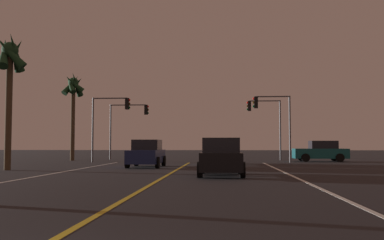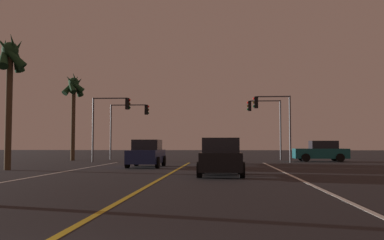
{
  "view_description": "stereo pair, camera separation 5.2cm",
  "coord_description": "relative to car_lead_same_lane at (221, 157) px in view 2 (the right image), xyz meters",
  "views": [
    {
      "loc": [
        2.5,
        -3.29,
        1.42
      ],
      "look_at": [
        0.69,
        22.96,
        2.9
      ],
      "focal_mm": 40.38,
      "sensor_mm": 36.0,
      "label": 1
    },
    {
      "loc": [
        2.55,
        -3.29,
        1.42
      ],
      "look_at": [
        0.69,
        22.96,
        2.9
      ],
      "focal_mm": 40.38,
      "sensor_mm": 36.0,
      "label": 2
    }
  ],
  "objects": [
    {
      "name": "palm_tree_left_mid",
      "position": [
        -11.7,
        3.34,
        5.12
      ],
      "size": [
        1.95,
        1.98,
        7.57
      ],
      "color": "#473826",
      "rests_on": "ground"
    },
    {
      "name": "car_lead_same_lane",
      "position": [
        0.0,
        0.0,
        0.0
      ],
      "size": [
        2.02,
        4.3,
        1.7
      ],
      "rotation": [
        0.0,
        0.0,
        1.57
      ],
      "color": "black",
      "rests_on": "ground"
    },
    {
      "name": "lane_center_divider",
      "position": [
        -2.47,
        -4.37,
        -0.82
      ],
      "size": [
        0.16,
        35.87,
        0.01
      ],
      "primitive_type": "cube",
      "color": "gold",
      "rests_on": "ground"
    },
    {
      "name": "traffic_light_near_right",
      "position": [
        3.9,
        14.07,
        3.02
      ],
      "size": [
        2.91,
        0.36,
        5.16
      ],
      "rotation": [
        0.0,
        0.0,
        3.14
      ],
      "color": "#4C4C51",
      "rests_on": "ground"
    },
    {
      "name": "lane_edge_right",
      "position": [
        3.18,
        -4.37,
        -0.82
      ],
      "size": [
        0.16,
        35.87,
        0.01
      ],
      "primitive_type": "cube",
      "color": "silver",
      "rests_on": "ground"
    },
    {
      "name": "car_crossing_side",
      "position": [
        8.14,
        16.51,
        0.0
      ],
      "size": [
        4.3,
        2.02,
        1.7
      ],
      "rotation": [
        0.0,
        0.0,
        3.14
      ],
      "color": "black",
      "rests_on": "ground"
    },
    {
      "name": "car_ahead_far",
      "position": [
        -0.01,
        10.74,
        0.0
      ],
      "size": [
        2.02,
        4.3,
        1.7
      ],
      "rotation": [
        0.0,
        0.0,
        1.57
      ],
      "color": "black",
      "rests_on": "ground"
    },
    {
      "name": "car_oncoming",
      "position": [
        -4.65,
        7.08,
        0.0
      ],
      "size": [
        2.02,
        4.3,
        1.7
      ],
      "rotation": [
        0.0,
        0.0,
        -1.57
      ],
      "color": "black",
      "rests_on": "ground"
    },
    {
      "name": "traffic_light_far_right",
      "position": [
        3.84,
        19.57,
        3.17
      ],
      "size": [
        3.07,
        0.36,
        5.38
      ],
      "rotation": [
        0.0,
        0.0,
        3.14
      ],
      "color": "#4C4C51",
      "rests_on": "ground"
    },
    {
      "name": "palm_tree_left_far",
      "position": [
        -12.91,
        17.12,
        5.25
      ],
      "size": [
        2.05,
        2.12,
        7.74
      ],
      "color": "#473826",
      "rests_on": "ground"
    },
    {
      "name": "traffic_light_far_left",
      "position": [
        -8.45,
        19.57,
        3.0
      ],
      "size": [
        3.63,
        0.36,
        5.09
      ],
      "color": "#4C4C51",
      "rests_on": "ground"
    },
    {
      "name": "traffic_light_near_left",
      "position": [
        -8.74,
        14.07,
        3.0
      ],
      "size": [
        3.09,
        0.36,
        5.13
      ],
      "color": "#4C4C51",
      "rests_on": "ground"
    }
  ]
}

